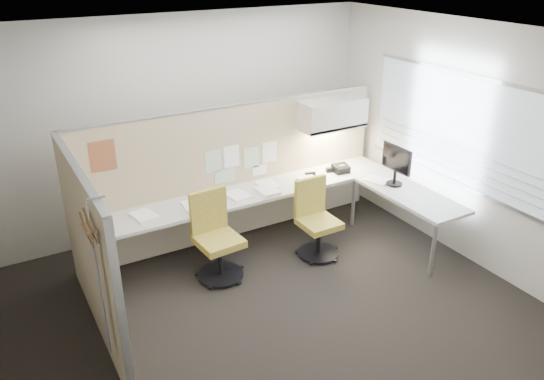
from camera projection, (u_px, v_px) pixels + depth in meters
floor at (257, 310)px, 5.62m from camera, size 5.50×4.50×0.01m
ceiling at (253, 37)px, 4.45m from camera, size 5.50×4.50×0.01m
wall_back at (173, 127)px, 6.81m from camera, size 5.50×0.02×2.80m
wall_front at (428, 321)px, 3.26m from camera, size 5.50×0.02×2.80m
wall_right at (459, 142)px, 6.28m from camera, size 0.02×4.50×2.80m
window_pane at (460, 130)px, 6.21m from camera, size 0.01×2.80×1.30m
partition_back at (234, 173)px, 6.76m from camera, size 4.10×0.06×1.75m
partition_left at (90, 254)px, 4.97m from camera, size 0.06×2.20×1.75m
desk at (279, 200)px, 6.67m from camera, size 4.00×2.07×0.73m
overhead_bin at (333, 114)px, 6.95m from camera, size 0.90×0.36×0.38m
task_light_strip at (332, 129)px, 7.03m from camera, size 0.60×0.06×0.02m
pinned_papers at (241, 161)px, 6.71m from camera, size 1.01×0.00×0.47m
poster at (103, 156)px, 5.79m from camera, size 0.28×0.00×0.35m
chair_left at (216, 239)px, 6.04m from camera, size 0.53×0.54×1.01m
chair_right at (316, 221)px, 6.48m from camera, size 0.50×0.50×0.96m
monitor at (396, 163)px, 6.66m from camera, size 0.21×0.49×0.52m
phone at (341, 169)px, 7.14m from camera, size 0.23×0.21×0.12m
stapler at (310, 174)px, 7.04m from camera, size 0.15×0.07×0.05m
tape_dispenser at (330, 170)px, 7.16m from camera, size 0.11×0.08×0.06m
coat_hook at (92, 243)px, 4.10m from camera, size 0.18×0.47×1.39m
paper_stack_0 at (144, 216)px, 5.95m from camera, size 0.28×0.34×0.03m
paper_stack_1 at (193, 205)px, 6.21m from camera, size 0.25×0.32×0.02m
paper_stack_2 at (237, 196)px, 6.44m from camera, size 0.27×0.33×0.04m
paper_stack_3 at (267, 185)px, 6.77m from camera, size 0.25×0.31×0.02m
paper_stack_4 at (310, 180)px, 6.90m from camera, size 0.28×0.34×0.03m
paper_stack_5 at (377, 180)px, 6.89m from camera, size 0.33×0.36×0.02m
paper_stack_6 at (267, 191)px, 6.55m from camera, size 0.23×0.30×0.05m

